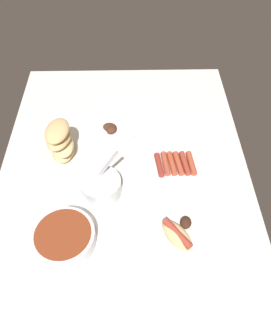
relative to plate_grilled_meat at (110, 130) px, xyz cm
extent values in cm
cube|color=silver|center=(-18.89, -5.57, -2.31)|extent=(120.00, 90.00, 3.00)
cylinder|color=white|center=(0.15, 0.03, -0.31)|extent=(20.65, 20.65, 1.00)
ellipsoid|color=#472819|center=(0.25, 0.19, 1.23)|extent=(5.66, 6.48, 2.09)
ellipsoid|color=#472819|center=(-1.82, -0.54, 1.66)|extent=(5.17, 5.37, 2.94)
cylinder|color=white|center=(-18.93, -23.99, -0.31)|extent=(21.42, 21.42, 1.00)
cylinder|color=#AD472D|center=(-18.39, -29.83, 1.25)|extent=(10.24, 3.04, 2.13)
cylinder|color=#9E3828|center=(-18.61, -27.49, 1.25)|extent=(10.28, 3.51, 2.13)
cylinder|color=#AD472D|center=(-18.82, -25.16, 1.25)|extent=(10.28, 3.54, 2.13)
cylinder|color=#AD472D|center=(-19.04, -22.82, 1.25)|extent=(10.27, 3.34, 2.13)
cylinder|color=#AD472D|center=(-19.26, -20.49, 1.25)|extent=(10.25, 3.16, 2.13)
cylinder|color=maroon|center=(-19.48, -18.16, 1.25)|extent=(10.27, 3.31, 2.13)
cylinder|color=silver|center=(-29.32, 2.21, 2.34)|extent=(13.70, 13.70, 6.31)
cylinder|color=beige|center=(-29.32, 2.21, 3.60)|extent=(12.06, 12.06, 2.84)
cube|color=#B7B7BC|center=(-26.24, 0.49, 8.40)|extent=(3.19, 9.51, 13.71)
cylinder|color=white|center=(-47.99, -21.67, -0.31)|extent=(25.73, 25.73, 1.00)
ellipsoid|color=#DBB77A|center=(-47.99, -21.67, 2.39)|extent=(12.96, 11.80, 4.40)
cylinder|color=#9E3828|center=(-47.99, -21.67, 3.60)|extent=(10.34, 8.56, 2.40)
ellipsoid|color=#381E14|center=(-43.22, -24.94, 1.59)|extent=(5.16, 4.59, 2.80)
ellipsoid|color=#DBB77A|center=(-11.50, 17.21, 0.99)|extent=(13.00, 8.80, 3.60)
ellipsoid|color=#E5C689|center=(-12.18, 16.80, 4.59)|extent=(13.90, 10.37, 3.60)
ellipsoid|color=#DBB77A|center=(-12.16, 17.46, 8.19)|extent=(13.84, 10.26, 3.60)
ellipsoid|color=tan|center=(-12.23, 17.46, 11.79)|extent=(13.55, 9.74, 3.60)
cylinder|color=white|center=(-47.88, 12.44, 1.90)|extent=(18.93, 18.93, 5.42)
cylinder|color=maroon|center=(-47.88, 12.44, 4.20)|extent=(17.04, 17.04, 1.00)
camera|label=1|loc=(-92.90, -8.24, 91.60)|focal=34.71mm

